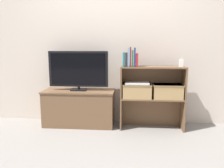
{
  "coord_description": "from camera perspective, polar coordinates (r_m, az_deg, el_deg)",
  "views": [
    {
      "loc": [
        0.24,
        -2.77,
        1.1
      ],
      "look_at": [
        0.0,
        0.13,
        0.61
      ],
      "focal_mm": 35.0,
      "sensor_mm": 36.0,
      "label": 1
    }
  ],
  "objects": [
    {
      "name": "book_maroon",
      "position": [
        2.88,
        4.86,
        7.11
      ],
      "size": [
        0.02,
        0.13,
        0.25
      ],
      "color": "maroon",
      "rests_on": "bookshelf_upper_tier"
    },
    {
      "name": "book_skyblue",
      "position": [
        2.88,
        4.35,
        7.02
      ],
      "size": [
        0.02,
        0.14,
        0.24
      ],
      "color": "#709ECC",
      "rests_on": "bookshelf_upper_tier"
    },
    {
      "name": "storage_basket_right",
      "position": [
        2.98,
        14.31,
        -1.66
      ],
      "size": [
        0.38,
        0.23,
        0.19
      ],
      "color": "tan",
      "rests_on": "bookshelf_lower_tier"
    },
    {
      "name": "bookshelf_upper_tier",
      "position": [
        3.0,
        10.42,
        1.66
      ],
      "size": [
        0.85,
        0.27,
        0.42
      ],
      "color": "brown",
      "rests_on": "bookshelf_lower_tier"
    },
    {
      "name": "storage_basket_left",
      "position": [
        2.94,
        6.54,
        -1.57
      ],
      "size": [
        0.38,
        0.23,
        0.19
      ],
      "color": "tan",
      "rests_on": "bookshelf_lower_tier"
    },
    {
      "name": "tv_stand",
      "position": [
        3.17,
        -8.53,
        -6.09
      ],
      "size": [
        1.0,
        0.41,
        0.5
      ],
      "color": "brown",
      "rests_on": "ground_plane"
    },
    {
      "name": "book_charcoal",
      "position": [
        2.88,
        3.76,
        6.4
      ],
      "size": [
        0.03,
        0.15,
        0.18
      ],
      "color": "#232328",
      "rests_on": "bookshelf_upper_tier"
    },
    {
      "name": "laptop",
      "position": [
        2.93,
        6.57,
        0.25
      ],
      "size": [
        0.32,
        0.22,
        0.02
      ],
      "color": "white",
      "rests_on": "storage_basket_left"
    },
    {
      "name": "book_teal",
      "position": [
        2.88,
        3.09,
        6.45
      ],
      "size": [
        0.02,
        0.16,
        0.19
      ],
      "color": "#1E7075",
      "rests_on": "bookshelf_upper_tier"
    },
    {
      "name": "book_forest",
      "position": [
        2.88,
        5.4,
        6.68
      ],
      "size": [
        0.02,
        0.13,
        0.21
      ],
      "color": "#286638",
      "rests_on": "bookshelf_upper_tier"
    },
    {
      "name": "bookshelf_lower_tier",
      "position": [
        3.08,
        10.18,
        -6.19
      ],
      "size": [
        0.85,
        0.27,
        0.43
      ],
      "color": "brown",
      "rests_on": "ground_plane"
    },
    {
      "name": "book_navy",
      "position": [
        2.88,
        5.96,
        7.0
      ],
      "size": [
        0.02,
        0.14,
        0.24
      ],
      "color": "navy",
      "rests_on": "bookshelf_upper_tier"
    },
    {
      "name": "tv",
      "position": [
        3.06,
        -8.79,
        3.72
      ],
      "size": [
        0.83,
        0.14,
        0.55
      ],
      "color": "black",
      "rests_on": "tv_stand"
    },
    {
      "name": "baby_monitor",
      "position": [
        2.98,
        17.63,
        5.3
      ],
      "size": [
        0.05,
        0.03,
        0.13
      ],
      "color": "white",
      "rests_on": "bookshelf_upper_tier"
    },
    {
      "name": "ground_plane",
      "position": [
        2.99,
        -0.22,
        -12.04
      ],
      "size": [
        16.0,
        16.0,
        0.0
      ],
      "primitive_type": "plane",
      "color": "gray"
    },
    {
      "name": "wall_back",
      "position": [
        3.21,
        0.45,
        11.33
      ],
      "size": [
        10.0,
        0.05,
        2.4
      ],
      "color": "beige",
      "rests_on": "ground_plane"
    },
    {
      "name": "book_crimson",
      "position": [
        2.88,
        6.51,
        6.27
      ],
      "size": [
        0.03,
        0.14,
        0.17
      ],
      "color": "#B22328",
      "rests_on": "bookshelf_upper_tier"
    }
  ]
}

